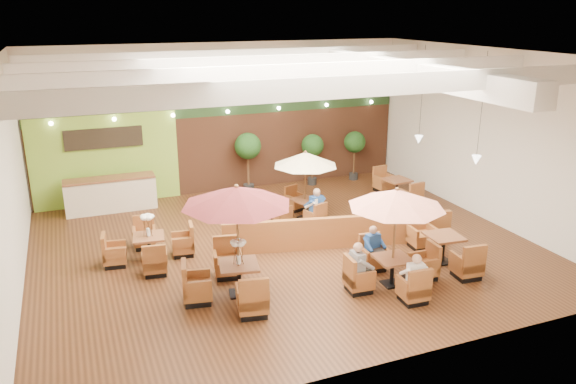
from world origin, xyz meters
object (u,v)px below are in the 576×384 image
topiary_0 (248,148)px  topiary_1 (313,147)px  table_3 (149,246)px  diner_0 (415,273)px  table_0 (234,218)px  table_4 (443,249)px  topiary_2 (355,144)px  diner_4 (316,205)px  table_1 (395,219)px  diner_3 (316,204)px  table_2 (304,170)px  table_5 (397,189)px  service_counter (111,194)px  diner_1 (374,243)px  diner_2 (359,262)px  booth_divider (339,232)px

topiary_0 → topiary_1: topiary_0 is taller
table_3 → diner_0: 7.17m
table_0 → topiary_1: (5.39, 7.55, -0.50)m
table_4 → topiary_1: bearing=97.8°
topiary_2 → diner_4: bearing=-130.8°
table_1 → diner_3: 4.44m
table_2 → topiary_1: size_ratio=1.18×
table_5 → topiary_0: 5.68m
table_3 → diner_3: (5.29, 0.60, 0.35)m
service_counter → table_4: service_counter is taller
topiary_1 → service_counter: bearing=-178.5°
table_2 → diner_0: table_2 is taller
table_0 → table_1: (3.78, -0.94, -0.24)m
topiary_1 → diner_1: size_ratio=2.64×
table_3 → table_5: 9.42m
service_counter → table_0: 7.82m
topiary_0 → table_3: bearing=-132.8°
table_1 → diner_2: table_1 is taller
table_4 → diner_2: 3.03m
table_0 → diner_0: size_ratio=3.59×
table_1 → topiary_0: (-1.03, 8.49, -0.06)m
table_0 → table_2: size_ratio=1.20×
service_counter → diner_3: bearing=-34.0°
topiary_2 → diner_0: (-3.45, -9.43, -0.72)m
table_4 → diner_4: bearing=125.0°
table_3 → topiary_0: topiary_0 is taller
diner_2 → diner_4: bearing=169.2°
table_3 → table_5: bearing=20.0°
table_3 → service_counter: bearing=105.1°
table_3 → diner_1: (5.44, -2.78, 0.32)m
table_5 → diner_1: size_ratio=3.35×
table_4 → diner_3: bearing=125.0°
diner_2 → diner_4: diner_2 is taller
table_1 → table_5: (3.76, 5.75, -1.40)m
topiary_0 → topiary_2: 4.48m
table_1 → table_2: 5.17m
table_0 → table_1: table_0 is taller
service_counter → diner_2: (5.10, -8.29, 0.19)m
topiary_2 → diner_1: topiary_2 is taller
table_1 → table_5: size_ratio=1.01×
booth_divider → diner_3: 1.77m
table_1 → diner_1: size_ratio=3.38×
table_3 → diner_0: size_ratio=3.18×
diner_3 → table_0: bearing=-146.8°
table_0 → diner_4: (3.63, 3.38, -1.25)m
table_5 → topiary_2: size_ratio=1.29×
diner_2 → diner_4: 4.39m
topiary_0 → table_5: bearing=-29.8°
service_counter → table_1: size_ratio=1.16×
table_3 → diner_2: table_3 is taller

